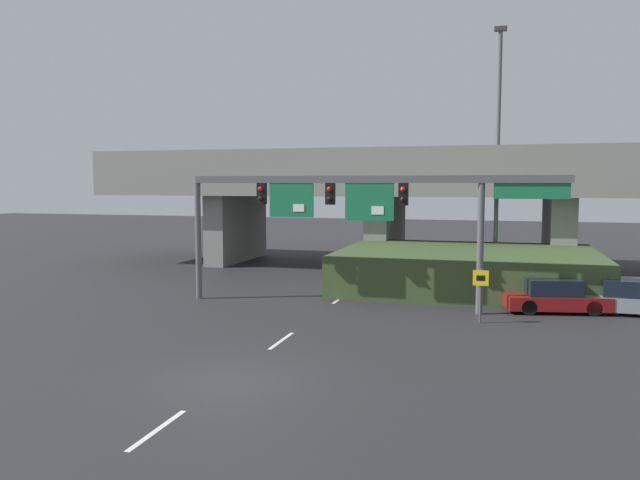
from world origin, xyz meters
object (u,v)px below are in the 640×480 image
object	(u,v)px
signal_gantry	(355,200)
parked_sedan_near_right	(555,296)
highway_light_pole_near	(498,147)
speed_limit_sign	(481,288)
parked_sedan_mid_right	(637,298)

from	to	relation	value
signal_gantry	parked_sedan_near_right	distance (m)	9.41
highway_light_pole_near	parked_sedan_near_right	world-z (taller)	highway_light_pole_near
speed_limit_sign	parked_sedan_mid_right	distance (m)	7.24
speed_limit_sign	highway_light_pole_near	world-z (taller)	highway_light_pole_near
parked_sedan_near_right	parked_sedan_mid_right	world-z (taller)	parked_sedan_mid_right
speed_limit_sign	highway_light_pole_near	bearing A→B (deg)	87.92
parked_sedan_near_right	parked_sedan_mid_right	distance (m)	3.30
parked_sedan_mid_right	highway_light_pole_near	bearing A→B (deg)	125.06
highway_light_pole_near	signal_gantry	bearing A→B (deg)	-118.20
signal_gantry	speed_limit_sign	world-z (taller)	signal_gantry
parked_sedan_near_right	speed_limit_sign	bearing A→B (deg)	-145.35
parked_sedan_near_right	highway_light_pole_near	bearing A→B (deg)	93.20
signal_gantry	parked_sedan_near_right	xyz separation A→B (m)	(8.38, 1.37, -4.06)
signal_gantry	parked_sedan_mid_right	xyz separation A→B (m)	(11.64, 1.87, -4.05)
parked_sedan_near_right	parked_sedan_mid_right	xyz separation A→B (m)	(3.26, 0.50, 0.01)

